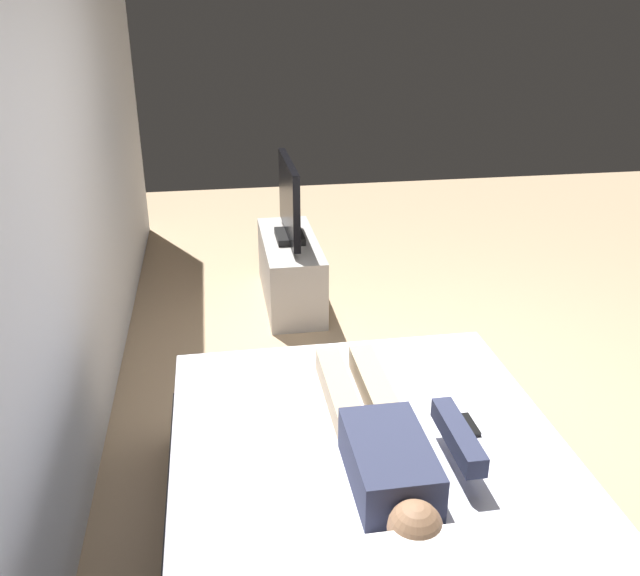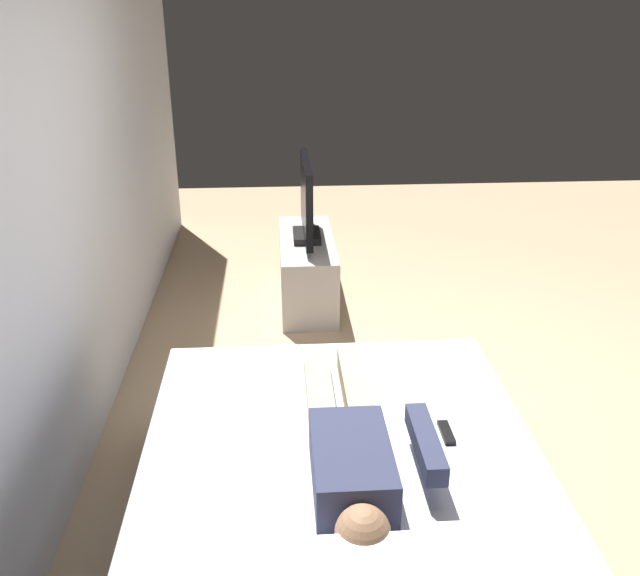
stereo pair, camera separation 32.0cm
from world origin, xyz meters
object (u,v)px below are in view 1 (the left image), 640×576
object	(u,v)px
remote	(469,425)
bed	(375,522)
tv	(289,202)
tv_stand	(290,271)
person	(384,442)

from	to	relation	value
remote	bed	bearing A→B (deg)	112.48
bed	remote	xyz separation A→B (m)	(0.18, -0.44, 0.28)
tv	tv_stand	bearing A→B (deg)	26.57
remote	tv	world-z (taller)	tv
person	tv	bearing A→B (deg)	0.83
bed	tv	distance (m)	2.74
person	remote	xyz separation A→B (m)	(0.15, -0.40, -0.07)
bed	tv	size ratio (longest dim) A/B	2.31
remote	tv_stand	world-z (taller)	remote
bed	tv_stand	distance (m)	2.69
bed	tv_stand	size ratio (longest dim) A/B	1.85
person	tv	size ratio (longest dim) A/B	1.43
person	remote	bearing A→B (deg)	-69.53
bed	remote	world-z (taller)	remote
remote	tv	bearing A→B (deg)	10.02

